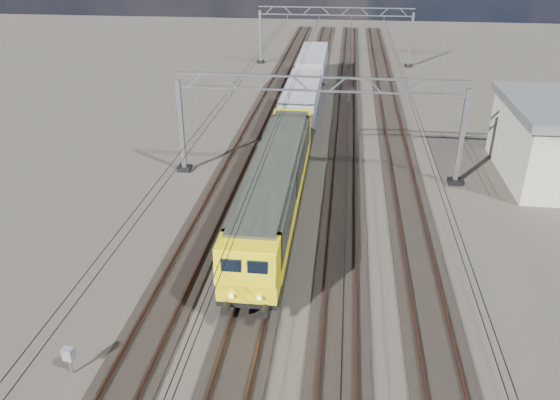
# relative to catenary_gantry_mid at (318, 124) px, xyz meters

# --- Properties ---
(ground) EXTENTS (160.00, 160.00, 0.00)m
(ground) POSITION_rel_catenary_gantry_mid_xyz_m (-0.00, -4.00, -3.91)
(ground) COLOR #29251F
(ground) RESTS_ON ground
(track_outer_west) EXTENTS (2.60, 140.00, 0.30)m
(track_outer_west) POSITION_rel_catenary_gantry_mid_xyz_m (-6.00, -4.00, -3.83)
(track_outer_west) COLOR black
(track_outer_west) RESTS_ON ground
(track_loco) EXTENTS (2.60, 140.00, 0.30)m
(track_loco) POSITION_rel_catenary_gantry_mid_xyz_m (-2.00, -4.00, -3.83)
(track_loco) COLOR black
(track_loco) RESTS_ON ground
(track_inner_east) EXTENTS (2.60, 140.00, 0.30)m
(track_inner_east) POSITION_rel_catenary_gantry_mid_xyz_m (2.00, -4.00, -3.83)
(track_inner_east) COLOR black
(track_inner_east) RESTS_ON ground
(track_outer_east) EXTENTS (2.60, 140.00, 0.30)m
(track_outer_east) POSITION_rel_catenary_gantry_mid_xyz_m (6.00, -4.00, -3.83)
(track_outer_east) COLOR black
(track_outer_east) RESTS_ON ground
(catenary_gantry_mid) EXTENTS (19.90, 0.90, 7.11)m
(catenary_gantry_mid) POSITION_rel_catenary_gantry_mid_xyz_m (0.00, 0.00, 0.00)
(catenary_gantry_mid) COLOR #91949E
(catenary_gantry_mid) RESTS_ON ground
(catenary_gantry_far) EXTENTS (19.90, 0.90, 7.11)m
(catenary_gantry_far) POSITION_rel_catenary_gantry_mid_xyz_m (0.00, 36.00, 0.00)
(catenary_gantry_far) COLOR #91949E
(catenary_gantry_far) RESTS_ON ground
(overhead_wires) EXTENTS (12.03, 140.00, 0.53)m
(overhead_wires) POSITION_rel_catenary_gantry_mid_xyz_m (-0.00, 4.00, 1.84)
(overhead_wires) COLOR black
(overhead_wires) RESTS_ON ground
(locomotive) EXTENTS (2.76, 21.10, 3.62)m
(locomotive) POSITION_rel_catenary_gantry_mid_xyz_m (-2.00, -6.61, -1.58)
(locomotive) COLOR black
(locomotive) RESTS_ON ground
(hopper_wagon_lead) EXTENTS (3.38, 13.00, 3.25)m
(hopper_wagon_lead) POSITION_rel_catenary_gantry_mid_xyz_m (-2.00, 11.09, -1.67)
(hopper_wagon_lead) COLOR black
(hopper_wagon_lead) RESTS_ON ground
(hopper_wagon_mid) EXTENTS (3.38, 13.00, 3.25)m
(hopper_wagon_mid) POSITION_rel_catenary_gantry_mid_xyz_m (-2.00, 25.29, -1.67)
(hopper_wagon_mid) COLOR black
(hopper_wagon_mid) RESTS_ON ground
(trackside_cabinet) EXTENTS (0.45, 0.37, 1.23)m
(trackside_cabinet) POSITION_rel_catenary_gantry_mid_xyz_m (-8.30, -20.19, -2.97)
(trackside_cabinet) COLOR #91949E
(trackside_cabinet) RESTS_ON ground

